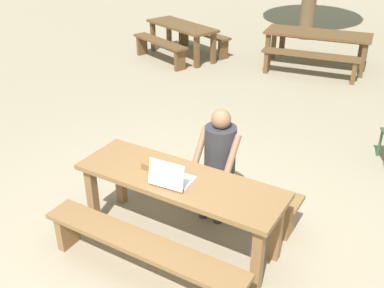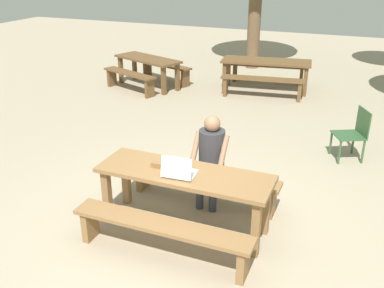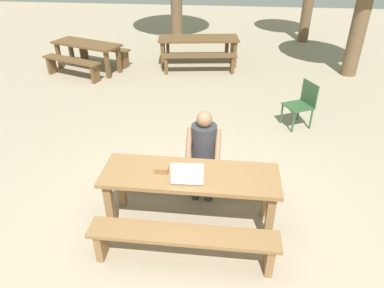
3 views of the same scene
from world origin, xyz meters
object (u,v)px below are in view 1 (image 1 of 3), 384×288
object	(u,v)px
picnic_table_front	(179,188)
laptop	(171,177)
small_pouch	(150,166)
person_seated	(219,155)
picnic_table_mid	(182,30)
picnic_table_rear	(317,38)

from	to	relation	value
picnic_table_front	laptop	world-z (taller)	laptop
picnic_table_front	small_pouch	bearing A→B (deg)	-178.50
small_pouch	person_seated	size ratio (longest dim) A/B	0.12
small_pouch	picnic_table_mid	world-z (taller)	small_pouch
small_pouch	picnic_table_rear	size ratio (longest dim) A/B	0.07
picnic_table_mid	laptop	bearing A→B (deg)	-38.53
small_pouch	picnic_table_rear	world-z (taller)	small_pouch
small_pouch	picnic_table_mid	size ratio (longest dim) A/B	0.08
picnic_table_front	person_seated	world-z (taller)	person_seated
picnic_table_front	picnic_table_rear	bearing A→B (deg)	94.57
small_pouch	person_seated	bearing A→B (deg)	54.51
picnic_table_front	person_seated	xyz separation A→B (m)	(0.11, 0.60, 0.10)
picnic_table_mid	picnic_table_front	bearing A→B (deg)	-37.86
small_pouch	person_seated	xyz separation A→B (m)	(0.44, 0.61, -0.05)
laptop	person_seated	world-z (taller)	person_seated
laptop	small_pouch	world-z (taller)	laptop
picnic_table_front	picnic_table_rear	world-z (taller)	picnic_table_front
picnic_table_front	person_seated	distance (m)	0.62
laptop	picnic_table_mid	distance (m)	6.32
picnic_table_front	picnic_table_mid	distance (m)	6.23
small_pouch	picnic_table_rear	xyz separation A→B (m)	(-0.16, 6.10, -0.15)
small_pouch	person_seated	distance (m)	0.75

